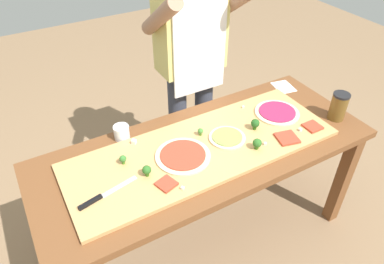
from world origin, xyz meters
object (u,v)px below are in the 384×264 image
at_px(pizza_whole_tomato_red, 183,156).
at_px(pizza_slice_near_left, 287,138).
at_px(chefs_knife, 100,197).
at_px(cheese_crumble_e, 183,188).
at_px(recipe_note, 284,87).
at_px(broccoli_floret_center_right, 123,159).
at_px(pizza_whole_pesto_green, 227,137).
at_px(broccoli_floret_back_left, 147,170).
at_px(broccoli_floret_center_left, 200,131).
at_px(pizza_whole_beet_magenta, 277,112).
at_px(cheese_crumble_c, 265,144).
at_px(sauce_jar, 339,106).
at_px(prep_table, 205,161).
at_px(cheese_crumble_a, 134,142).
at_px(broccoli_floret_back_right, 255,124).
at_px(cheese_crumble_b, 243,107).
at_px(cook_center, 191,54).
at_px(pizza_slice_center, 166,184).
at_px(broccoli_floret_back_mid, 257,143).
at_px(flour_cup, 122,133).
at_px(pizza_slice_far_left, 313,126).
at_px(cheese_crumble_d, 300,130).

xyz_separation_m(pizza_whole_tomato_red, pizza_slice_near_left, (0.54, -0.15, -0.00)).
distance_m(chefs_knife, pizza_whole_tomato_red, 0.44).
relative_size(cheese_crumble_e, recipe_note, 0.10).
height_order(broccoli_floret_center_right, recipe_note, broccoli_floret_center_right).
height_order(pizza_whole_pesto_green, broccoli_floret_back_left, broccoli_floret_back_left).
distance_m(broccoli_floret_center_left, recipe_note, 0.76).
distance_m(pizza_whole_beet_magenta, broccoli_floret_back_left, 0.85).
distance_m(pizza_whole_beet_magenta, cheese_crumble_c, 0.30).
bearing_deg(broccoli_floret_center_right, sauce_jar, -10.50).
distance_m(prep_table, broccoli_floret_center_right, 0.45).
distance_m(broccoli_floret_center_left, sauce_jar, 0.80).
bearing_deg(pizza_slice_near_left, cheese_crumble_a, 152.90).
height_order(pizza_whole_tomato_red, pizza_whole_pesto_green, same).
bearing_deg(broccoli_floret_back_left, recipe_note, 15.98).
bearing_deg(broccoli_floret_center_left, chefs_knife, -165.16).
xyz_separation_m(pizza_whole_tomato_red, broccoli_floret_back_right, (0.44, 0.00, 0.03)).
relative_size(chefs_knife, cheese_crumble_b, 22.71).
bearing_deg(cook_center, pizza_whole_pesto_green, -100.11).
relative_size(pizza_slice_center, broccoli_floret_back_mid, 1.34).
bearing_deg(cheese_crumble_c, sauce_jar, 0.60).
bearing_deg(pizza_whole_beet_magenta, pizza_whole_tomato_red, -175.02).
distance_m(broccoli_floret_center_left, broccoli_floret_back_mid, 0.30).
xyz_separation_m(pizza_whole_beet_magenta, flour_cup, (-0.84, 0.25, 0.01)).
height_order(broccoli_floret_center_left, broccoli_floret_back_left, broccoli_floret_back_left).
relative_size(chefs_knife, cook_center, 0.17).
distance_m(broccoli_floret_back_mid, cheese_crumble_c, 0.06).
bearing_deg(pizza_whole_pesto_green, prep_table, 171.32).
relative_size(pizza_slice_far_left, pizza_slice_near_left, 0.82).
bearing_deg(cook_center, pizza_slice_far_left, -62.90).
distance_m(broccoli_floret_center_right, cheese_crumble_b, 0.79).
relative_size(pizza_slice_near_left, broccoli_floret_back_mid, 1.75).
height_order(pizza_slice_near_left, cheese_crumble_d, cheese_crumble_d).
bearing_deg(broccoli_floret_back_mid, flour_cup, 141.56).
relative_size(broccoli_floret_back_mid, flour_cup, 0.73).
height_order(prep_table, sauce_jar, sauce_jar).
bearing_deg(broccoli_floret_center_right, broccoli_floret_center_left, 0.74).
xyz_separation_m(pizza_whole_pesto_green, broccoli_floret_back_left, (-0.47, -0.04, 0.03)).
bearing_deg(sauce_jar, pizza_slice_far_left, -174.88).
relative_size(cheese_crumble_b, sauce_jar, 0.08).
bearing_deg(pizza_slice_near_left, cheese_crumble_d, 9.33).
distance_m(broccoli_floret_back_mid, sauce_jar, 0.57).
xyz_separation_m(prep_table, broccoli_floret_back_left, (-0.35, -0.06, 0.15)).
relative_size(sauce_jar, recipe_note, 1.09).
relative_size(prep_table, broccoli_floret_back_mid, 29.50).
bearing_deg(broccoli_floret_back_left, chefs_knife, -174.13).
bearing_deg(cheese_crumble_e, cook_center, 57.82).
xyz_separation_m(pizza_whole_tomato_red, sauce_jar, (0.92, -0.12, 0.05)).
xyz_separation_m(pizza_whole_beet_magenta, cheese_crumble_a, (-0.81, 0.16, 0.00)).
bearing_deg(pizza_slice_near_left, sauce_jar, 3.62).
bearing_deg(cook_center, broccoli_floret_back_mid, -91.22).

